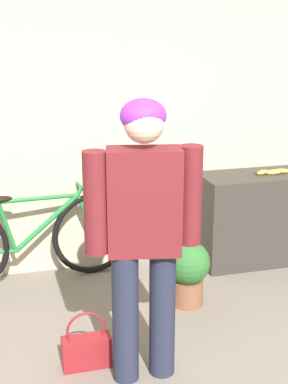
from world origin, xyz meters
TOP-DOWN VIEW (x-y plane):
  - wall_back at (0.00, 2.58)m, footprint 8.00×0.07m
  - side_shelf at (1.49, 2.30)m, footprint 1.01×0.47m
  - person at (0.09, 0.93)m, footprint 0.66×0.27m
  - bicycle at (-0.47, 2.34)m, footprint 1.75×0.46m
  - banana at (1.60, 2.27)m, footprint 0.33×0.09m
  - handbag at (-0.23, 1.10)m, footprint 0.30×0.12m
  - potted_plant at (0.64, 1.69)m, footprint 0.33×0.33m

SIDE VIEW (x-z plane):
  - handbag at x=-0.23m, z-range -0.07..0.30m
  - potted_plant at x=0.64m, z-range 0.03..0.53m
  - bicycle at x=-0.47m, z-range -0.01..0.77m
  - side_shelf at x=1.49m, z-range 0.00..0.80m
  - banana at x=1.60m, z-range 0.80..0.84m
  - person at x=0.09m, z-range 0.13..1.79m
  - wall_back at x=0.00m, z-range 0.00..2.60m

